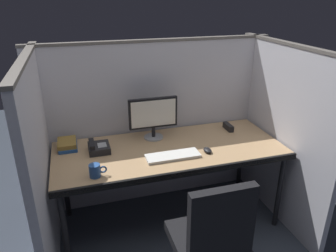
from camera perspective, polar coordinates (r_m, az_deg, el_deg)
ground_plane at (r=2.88m, az=2.15°, el=-19.86°), size 8.00×8.00×0.00m
cubicle_partition_rear at (r=3.06m, az=-2.15°, el=0.50°), size 2.21×0.06×1.57m
cubicle_partition_left at (r=2.50m, az=-21.49°, el=-6.63°), size 0.06×1.41×1.57m
cubicle_partition_right at (r=3.01m, az=19.32°, el=-1.21°), size 0.06×1.41×1.57m
desk at (r=2.70m, az=0.39°, el=-4.98°), size 1.90×0.80×0.74m
monitor_center at (r=2.79m, az=-2.65°, el=1.90°), size 0.43×0.17×0.37m
keyboard_main at (r=2.54m, az=0.88°, el=-5.34°), size 0.43×0.15×0.02m
computer_mouse at (r=2.63m, az=7.05°, el=-4.30°), size 0.06×0.10×0.04m
coffee_mug at (r=2.33m, az=-12.83°, el=-7.76°), size 0.13×0.08×0.09m
red_stapler at (r=3.08m, az=10.68°, el=-0.16°), size 0.04×0.15×0.06m
book_stack at (r=2.81m, az=-17.50°, el=-3.15°), size 0.15×0.22×0.06m
desk_phone at (r=2.68m, az=-12.30°, el=-3.78°), size 0.17×0.19×0.09m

